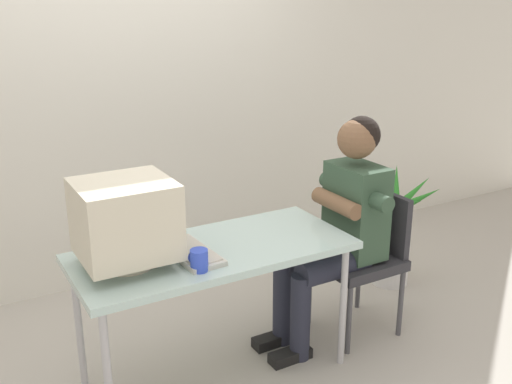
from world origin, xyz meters
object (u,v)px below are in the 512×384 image
(person_seated, at_px, (340,221))
(desk_mug, at_px, (199,260))
(potted_plant, at_px, (393,232))
(desk, at_px, (214,258))
(keyboard, at_px, (191,252))
(crt_monitor, at_px, (126,220))
(office_chair, at_px, (365,251))

(person_seated, height_order, desk_mug, person_seated)
(person_seated, xyz_separation_m, potted_plant, (0.74, 0.35, -0.34))
(potted_plant, distance_m, desk_mug, 1.81)
(desk, relative_size, keyboard, 3.37)
(desk, bearing_deg, keyboard, -170.20)
(crt_monitor, xyz_separation_m, desk_mug, (0.26, -0.21, -0.17))
(potted_plant, bearing_deg, desk, -167.21)
(person_seated, xyz_separation_m, desk_mug, (-0.95, -0.19, 0.06))
(crt_monitor, height_order, desk_mug, crt_monitor)
(crt_monitor, bearing_deg, keyboard, -7.04)
(desk, height_order, potted_plant, potted_plant)
(desk, height_order, office_chair, office_chair)
(crt_monitor, bearing_deg, office_chair, -0.73)
(desk, relative_size, desk_mug, 13.62)
(desk, bearing_deg, office_chair, -0.26)
(desk, xyz_separation_m, person_seated, (0.78, -0.00, 0.05))
(person_seated, bearing_deg, desk, 179.68)
(crt_monitor, bearing_deg, potted_plant, 9.69)
(office_chair, height_order, person_seated, person_seated)
(crt_monitor, relative_size, office_chair, 0.52)
(office_chair, xyz_separation_m, desk_mug, (-1.14, -0.19, 0.28))
(keyboard, bearing_deg, person_seated, 1.15)
(person_seated, bearing_deg, desk_mug, -168.72)
(desk, relative_size, crt_monitor, 3.20)
(desk, relative_size, person_seated, 1.07)
(desk, height_order, crt_monitor, crt_monitor)
(crt_monitor, distance_m, desk_mug, 0.37)
(office_chair, relative_size, potted_plant, 1.01)
(person_seated, distance_m, desk_mug, 0.97)
(crt_monitor, relative_size, potted_plant, 0.52)
(potted_plant, relative_size, desk_mug, 8.16)
(potted_plant, bearing_deg, desk_mug, -162.30)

